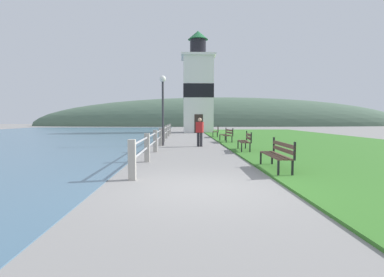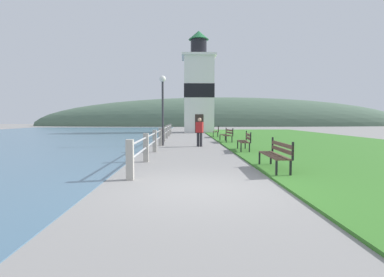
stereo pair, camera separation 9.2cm
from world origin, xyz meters
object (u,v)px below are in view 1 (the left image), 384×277
lighthouse (198,89)px  park_bench_by_lighthouse (216,131)px  lamp_post (163,97)px  park_bench_far (227,134)px  park_bench_near (278,153)px  person_strolling (200,131)px  park_bench_midway (246,140)px

lighthouse → park_bench_by_lighthouse: bearing=-83.4°
lighthouse → lamp_post: lighthouse is taller
park_bench_by_lighthouse → lighthouse: (-1.05, 9.12, 4.28)m
park_bench_by_lighthouse → lamp_post: bearing=68.0°
park_bench_far → park_bench_by_lighthouse: bearing=-95.6°
park_bench_near → park_bench_by_lighthouse: (-0.06, 15.81, -0.00)m
park_bench_near → lighthouse: (-1.11, 24.93, 4.28)m
park_bench_near → person_strolling: (-1.87, 7.82, 0.32)m
park_bench_near → park_bench_far: bearing=-89.1°
park_bench_near → park_bench_midway: bearing=-90.4°
park_bench_midway → park_bench_by_lighthouse: (-0.20, 10.57, 0.00)m
park_bench_far → park_bench_by_lighthouse: (-0.12, 5.22, -0.00)m
park_bench_midway → park_bench_by_lighthouse: size_ratio=0.98×
park_bench_by_lighthouse → park_bench_midway: bearing=96.6°
park_bench_far → lighthouse: lighthouse is taller
lamp_post → park_bench_by_lighthouse: bearing=62.5°
park_bench_midway → lighthouse: 20.19m
park_bench_midway → park_bench_far: (-0.09, 5.35, 0.00)m
park_bench_midway → park_bench_far: bearing=-84.4°
park_bench_far → person_strolling: person_strolling is taller
lighthouse → person_strolling: 17.58m
park_bench_by_lighthouse → lighthouse: 10.13m
park_bench_near → person_strolling: person_strolling is taller
park_bench_by_lighthouse → person_strolling: 8.20m
park_bench_far → park_bench_near: bearing=82.7°
park_bench_by_lighthouse → lighthouse: lighthouse is taller
park_bench_midway → park_bench_far: 5.35m
park_bench_midway → person_strolling: 3.29m
park_bench_near → park_bench_far: (0.06, 10.60, -0.00)m
park_bench_far → lamp_post: 5.06m
park_bench_by_lighthouse → person_strolling: size_ratio=1.05×
park_bench_far → lighthouse: size_ratio=0.15×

